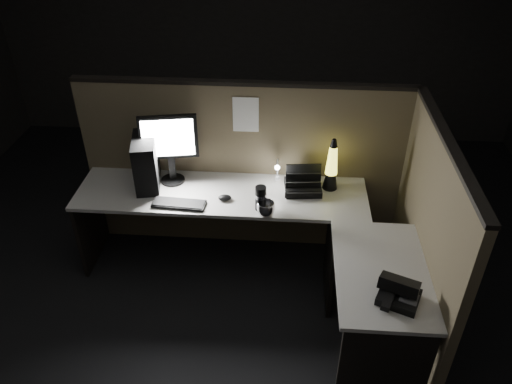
# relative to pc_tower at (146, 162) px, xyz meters

# --- Properties ---
(floor) EXTENTS (6.00, 6.00, 0.00)m
(floor) POSITION_rel_pc_tower_xyz_m (0.75, -0.68, -0.94)
(floor) COLOR black
(floor) RESTS_ON ground
(room_shell) EXTENTS (6.00, 6.00, 6.00)m
(room_shell) POSITION_rel_pc_tower_xyz_m (0.75, -0.68, 0.68)
(room_shell) COLOR silver
(room_shell) RESTS_ON ground
(partition_back) EXTENTS (2.66, 0.06, 1.50)m
(partition_back) POSITION_rel_pc_tower_xyz_m (0.75, 0.25, -0.19)
(partition_back) COLOR brown
(partition_back) RESTS_ON ground
(partition_right) EXTENTS (0.06, 1.66, 1.50)m
(partition_right) POSITION_rel_pc_tower_xyz_m (2.08, -0.58, -0.19)
(partition_right) COLOR brown
(partition_right) RESTS_ON ground
(desk) EXTENTS (2.60, 1.60, 0.73)m
(desk) POSITION_rel_pc_tower_xyz_m (0.93, -0.43, -0.35)
(desk) COLOR beige
(desk) RESTS_ON ground
(pc_tower) EXTENTS (0.25, 0.42, 0.41)m
(pc_tower) POSITION_rel_pc_tower_xyz_m (0.00, 0.00, 0.00)
(pc_tower) COLOR black
(pc_tower) RESTS_ON desk
(monitor) EXTENTS (0.45, 0.19, 0.58)m
(monitor) POSITION_rel_pc_tower_xyz_m (0.18, 0.07, 0.14)
(monitor) COLOR black
(monitor) RESTS_ON desk
(keyboard) EXTENTS (0.41, 0.16, 0.02)m
(keyboard) POSITION_rel_pc_tower_xyz_m (0.30, -0.27, -0.20)
(keyboard) COLOR black
(keyboard) RESTS_ON desk
(mouse) EXTENTS (0.11, 0.08, 0.04)m
(mouse) POSITION_rel_pc_tower_xyz_m (0.64, -0.18, -0.19)
(mouse) COLOR black
(mouse) RESTS_ON desk
(clip_lamp) EXTENTS (0.04, 0.16, 0.20)m
(clip_lamp) POSITION_rel_pc_tower_xyz_m (1.03, 0.09, -0.08)
(clip_lamp) COLOR white
(clip_lamp) RESTS_ON desk
(organizer) EXTENTS (0.30, 0.27, 0.21)m
(organizer) POSITION_rel_pc_tower_xyz_m (1.24, 0.01, -0.16)
(organizer) COLOR black
(organizer) RESTS_ON desk
(lava_lamp) EXTENTS (0.12, 0.12, 0.44)m
(lava_lamp) POSITION_rel_pc_tower_xyz_m (1.46, 0.05, -0.02)
(lava_lamp) COLOR black
(lava_lamp) RESTS_ON desk
(travel_mug) EXTENTS (0.09, 0.09, 0.20)m
(travel_mug) POSITION_rel_pc_tower_xyz_m (0.92, -0.27, -0.11)
(travel_mug) COLOR black
(travel_mug) RESTS_ON desk
(steel_mug) EXTENTS (0.18, 0.18, 0.11)m
(steel_mug) POSITION_rel_pc_tower_xyz_m (0.97, -0.34, -0.15)
(steel_mug) COLOR silver
(steel_mug) RESTS_ON desk
(figurine) EXTENTS (0.05, 0.05, 0.05)m
(figurine) POSITION_rel_pc_tower_xyz_m (1.14, 0.08, -0.16)
(figurine) COLOR #FFA928
(figurine) RESTS_ON desk
(pinned_paper) EXTENTS (0.20, 0.00, 0.29)m
(pinned_paper) POSITION_rel_pc_tower_xyz_m (0.77, 0.22, 0.34)
(pinned_paper) COLOR white
(pinned_paper) RESTS_ON partition_back
(desk_phone) EXTENTS (0.30, 0.29, 0.14)m
(desk_phone) POSITION_rel_pc_tower_xyz_m (1.81, -1.12, -0.15)
(desk_phone) COLOR black
(desk_phone) RESTS_ON desk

